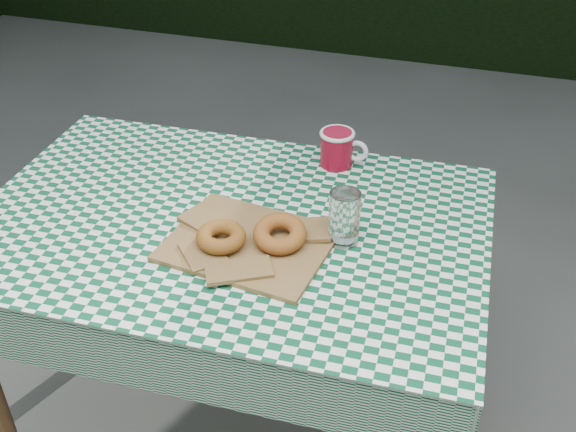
% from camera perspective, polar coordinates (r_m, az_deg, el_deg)
% --- Properties ---
extents(ground, '(60.00, 60.00, 0.00)m').
position_cam_1_polar(ground, '(2.15, -5.14, -15.59)').
color(ground, '#4B4C47').
rests_on(ground, ground).
extents(table, '(1.16, 0.79, 0.75)m').
position_cam_1_polar(table, '(1.81, -4.35, -10.27)').
color(table, brown).
rests_on(table, ground).
extents(tablecloth, '(1.18, 0.81, 0.01)m').
position_cam_1_polar(tablecloth, '(1.56, -4.94, -0.45)').
color(tablecloth, '#0B492B').
rests_on(tablecloth, table).
extents(paper_bag, '(0.37, 0.31, 0.02)m').
position_cam_1_polar(paper_bag, '(1.48, -3.25, -2.19)').
color(paper_bag, olive).
rests_on(paper_bag, tablecloth).
extents(bagel_front, '(0.11, 0.11, 0.03)m').
position_cam_1_polar(bagel_front, '(1.46, -5.56, -1.72)').
color(bagel_front, brown).
rests_on(bagel_front, paper_bag).
extents(bagel_back, '(0.13, 0.13, 0.04)m').
position_cam_1_polar(bagel_back, '(1.46, -0.68, -1.47)').
color(bagel_back, '#9C5520').
rests_on(bagel_back, paper_bag).
extents(coffee_mug, '(0.17, 0.17, 0.09)m').
position_cam_1_polar(coffee_mug, '(1.75, 4.05, 5.60)').
color(coffee_mug, maroon).
rests_on(coffee_mug, tablecloth).
extents(drinking_glass, '(0.08, 0.08, 0.12)m').
position_cam_1_polar(drinking_glass, '(1.47, 4.67, -0.12)').
color(drinking_glass, white).
rests_on(drinking_glass, tablecloth).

